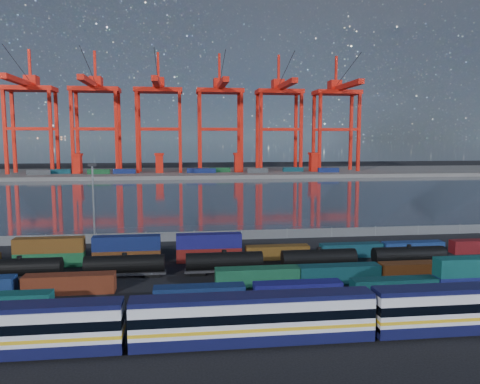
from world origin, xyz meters
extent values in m
plane|color=black|center=(0.00, 0.00, 0.00)|extent=(700.00, 700.00, 0.00)
plane|color=#2E3542|center=(0.00, 105.00, 0.01)|extent=(700.00, 700.00, 0.00)
cube|color=#514F4C|center=(0.00, 210.00, 1.00)|extent=(700.00, 70.00, 2.00)
cone|color=#1E2630|center=(-600.00, 1600.00, 210.00)|extent=(1000.00, 1000.00, 420.00)
cone|color=#1E2630|center=(-200.00, 1600.00, 260.00)|extent=(1100.00, 1100.00, 520.00)
cone|color=#1E2630|center=(200.00, 1600.00, 230.00)|extent=(1040.00, 1040.00, 460.00)
cone|color=#1E2630|center=(600.00, 1600.00, 190.00)|extent=(960.00, 960.00, 380.00)
cone|color=#1E2630|center=(950.00, 1600.00, 150.00)|extent=(840.00, 840.00, 300.00)
cube|color=black|center=(-22.29, -22.89, 0.36)|extent=(3.05, 2.03, 0.71)
cube|color=silver|center=(-5.19, -22.89, 2.95)|extent=(25.43, 3.05, 3.87)
cube|color=#0E1035|center=(-5.19, -22.89, 0.92)|extent=(25.43, 3.11, 1.22)
cube|color=#0E1035|center=(-5.19, -22.89, 5.14)|extent=(25.43, 2.75, 0.51)
cube|color=gold|center=(-5.19, -22.89, 2.14)|extent=(25.45, 3.14, 0.37)
cube|color=black|center=(-5.19, -22.89, 3.36)|extent=(25.45, 3.14, 1.02)
cube|color=black|center=(-14.09, -22.89, 0.36)|extent=(3.05, 2.03, 0.71)
cube|color=black|center=(3.71, -22.89, 0.36)|extent=(3.05, 2.03, 0.71)
cube|color=black|center=(11.91, -22.89, 0.36)|extent=(3.05, 2.03, 0.71)
cube|color=#0D4443|center=(-34.57, -10.48, 1.28)|extent=(11.81, 2.40, 2.56)
cube|color=#0F224E|center=(-10.34, -10.48, 1.28)|extent=(11.81, 2.40, 2.56)
cube|color=navy|center=(2.69, -10.48, 1.28)|extent=(11.81, 2.40, 2.56)
cube|color=#0A3638|center=(16.13, -10.48, 1.28)|extent=(11.81, 2.40, 2.56)
cube|color=navy|center=(28.15, -10.48, 1.28)|extent=(11.81, 2.40, 2.56)
cube|color=#0E4C4A|center=(28.15, -10.48, 3.84)|extent=(11.81, 2.40, 2.56)
cube|color=#5D2312|center=(-28.15, -3.49, 1.34)|extent=(12.41, 2.52, 2.69)
cube|color=#144E31|center=(-1.59, -3.49, 1.34)|extent=(12.41, 2.52, 2.69)
cube|color=#0B343A|center=(10.71, -3.49, 1.34)|extent=(12.41, 2.52, 2.69)
cube|color=#4F270F|center=(23.56, -3.49, 1.34)|extent=(12.41, 2.52, 2.69)
cube|color=#16532C|center=(-34.71, 11.08, 1.23)|extent=(11.38, 2.31, 2.47)
cube|color=#5F3813|center=(-34.71, 11.08, 3.70)|extent=(11.38, 2.31, 2.47)
cube|color=#4E280F|center=(-21.95, 11.08, 1.23)|extent=(11.38, 2.31, 2.47)
cube|color=#0F1A4C|center=(-21.95, 11.08, 3.70)|extent=(11.38, 2.31, 2.47)
cube|color=#60110E|center=(-7.85, 11.08, 1.23)|extent=(11.38, 2.31, 2.47)
cube|color=#131158|center=(-7.85, 11.08, 3.70)|extent=(11.38, 2.31, 2.47)
cube|color=#593911|center=(4.37, 11.08, 1.23)|extent=(11.38, 2.31, 2.47)
cube|color=#0C3441|center=(18.08, 11.08, 1.23)|extent=(11.38, 2.31, 2.47)
cube|color=navy|center=(30.02, 11.08, 1.23)|extent=(11.38, 2.31, 2.47)
cube|color=#620E12|center=(43.45, 11.08, 1.23)|extent=(11.38, 2.31, 2.47)
cylinder|color=black|center=(-36.89, 3.07, 2.16)|extent=(12.18, 2.72, 2.72)
cylinder|color=black|center=(-36.89, 3.07, 3.65)|extent=(0.75, 0.75, 0.47)
cube|color=black|center=(-36.89, 3.07, 0.66)|extent=(12.65, 1.87, 0.37)
cube|color=black|center=(-32.67, 3.07, 0.28)|extent=(2.34, 1.69, 0.56)
cylinder|color=black|center=(-21.39, 3.07, 2.16)|extent=(12.18, 2.72, 2.72)
cylinder|color=black|center=(-21.39, 3.07, 3.65)|extent=(0.75, 0.75, 0.47)
cube|color=black|center=(-21.39, 3.07, 0.66)|extent=(12.65, 1.87, 0.37)
cube|color=black|center=(-25.61, 3.07, 0.28)|extent=(2.34, 1.69, 0.56)
cube|color=black|center=(-17.17, 3.07, 0.28)|extent=(2.34, 1.69, 0.56)
cylinder|color=black|center=(-5.89, 3.07, 2.16)|extent=(12.18, 2.72, 2.72)
cylinder|color=black|center=(-5.89, 3.07, 3.65)|extent=(0.75, 0.75, 0.47)
cube|color=black|center=(-5.89, 3.07, 0.66)|extent=(12.65, 1.87, 0.37)
cube|color=black|center=(-10.11, 3.07, 0.28)|extent=(2.34, 1.69, 0.56)
cube|color=black|center=(-1.67, 3.07, 0.28)|extent=(2.34, 1.69, 0.56)
cylinder|color=black|center=(9.61, 3.07, 2.16)|extent=(12.18, 2.72, 2.72)
cylinder|color=black|center=(9.61, 3.07, 3.65)|extent=(0.75, 0.75, 0.47)
cube|color=black|center=(9.61, 3.07, 0.66)|extent=(12.65, 1.87, 0.37)
cube|color=black|center=(5.39, 3.07, 0.28)|extent=(2.34, 1.69, 0.56)
cube|color=black|center=(13.83, 3.07, 0.28)|extent=(2.34, 1.69, 0.56)
cylinder|color=black|center=(25.11, 3.07, 2.16)|extent=(12.18, 2.72, 2.72)
cylinder|color=black|center=(25.11, 3.07, 3.65)|extent=(0.75, 0.75, 0.47)
cube|color=black|center=(25.11, 3.07, 0.66)|extent=(12.65, 1.87, 0.37)
cube|color=black|center=(20.89, 3.07, 0.28)|extent=(2.34, 1.69, 0.56)
cube|color=black|center=(29.33, 3.07, 0.28)|extent=(2.34, 1.69, 0.56)
cube|color=#595B5E|center=(0.00, 28.00, 1.00)|extent=(160.00, 0.06, 2.00)
cylinder|color=slate|center=(-40.00, 28.00, 1.10)|extent=(0.12, 0.12, 2.20)
cylinder|color=slate|center=(-30.00, 28.00, 1.10)|extent=(0.12, 0.12, 2.20)
cylinder|color=slate|center=(-20.00, 28.00, 1.10)|extent=(0.12, 0.12, 2.20)
cylinder|color=slate|center=(-10.00, 28.00, 1.10)|extent=(0.12, 0.12, 2.20)
cylinder|color=slate|center=(0.00, 28.00, 1.10)|extent=(0.12, 0.12, 2.20)
cylinder|color=slate|center=(10.00, 28.00, 1.10)|extent=(0.12, 0.12, 2.20)
cylinder|color=slate|center=(20.00, 28.00, 1.10)|extent=(0.12, 0.12, 2.20)
cylinder|color=slate|center=(30.00, 28.00, 1.10)|extent=(0.12, 0.12, 2.20)
cylinder|color=slate|center=(40.00, 28.00, 1.10)|extent=(0.12, 0.12, 2.20)
cylinder|color=slate|center=(50.00, 28.00, 1.10)|extent=(0.12, 0.12, 2.20)
cylinder|color=slate|center=(-30.00, 26.00, 8.00)|extent=(0.36, 0.36, 16.00)
cube|color=black|center=(-30.00, 26.00, 16.30)|extent=(1.60, 0.40, 0.60)
cube|color=red|center=(-106.87, 198.53, 24.27)|extent=(1.73, 1.73, 48.55)
cube|color=red|center=(-106.87, 211.47, 24.27)|extent=(1.73, 1.73, 48.55)
cube|color=red|center=(-83.13, 198.53, 24.27)|extent=(1.73, 1.73, 48.55)
cube|color=red|center=(-83.13, 211.47, 24.27)|extent=(1.73, 1.73, 48.55)
cube|color=red|center=(-95.00, 198.53, 26.70)|extent=(23.73, 1.51, 1.51)
cube|color=red|center=(-95.00, 211.47, 26.70)|extent=(23.73, 1.51, 1.51)
cube|color=red|center=(-95.00, 205.00, 48.55)|extent=(26.97, 15.10, 2.37)
cube|color=red|center=(-95.00, 192.05, 50.71)|extent=(3.24, 51.78, 2.70)
cube|color=red|center=(-95.00, 209.32, 53.40)|extent=(6.47, 8.63, 5.39)
cube|color=red|center=(-95.00, 207.16, 61.49)|extent=(1.29, 1.29, 17.26)
cylinder|color=black|center=(-95.00, 189.46, 58.26)|extent=(0.26, 44.40, 14.65)
cube|color=red|center=(-71.87, 198.53, 24.27)|extent=(1.73, 1.73, 48.55)
cube|color=red|center=(-71.87, 211.47, 24.27)|extent=(1.73, 1.73, 48.55)
cube|color=red|center=(-48.13, 198.53, 24.27)|extent=(1.73, 1.73, 48.55)
cube|color=red|center=(-48.13, 211.47, 24.27)|extent=(1.73, 1.73, 48.55)
cube|color=red|center=(-60.00, 198.53, 26.70)|extent=(23.73, 1.51, 1.51)
cube|color=red|center=(-60.00, 211.47, 26.70)|extent=(23.73, 1.51, 1.51)
cube|color=red|center=(-60.00, 205.00, 48.55)|extent=(26.97, 15.10, 2.37)
cube|color=red|center=(-60.00, 192.05, 50.71)|extent=(3.24, 51.78, 2.70)
cube|color=red|center=(-60.00, 209.32, 53.40)|extent=(6.47, 8.63, 5.39)
cube|color=red|center=(-60.00, 207.16, 61.49)|extent=(1.29, 1.29, 17.26)
cylinder|color=black|center=(-60.00, 189.46, 58.26)|extent=(0.26, 44.40, 14.65)
cube|color=red|center=(-36.87, 198.53, 24.27)|extent=(1.73, 1.73, 48.55)
cube|color=red|center=(-36.87, 211.47, 24.27)|extent=(1.73, 1.73, 48.55)
cube|color=red|center=(-13.13, 198.53, 24.27)|extent=(1.73, 1.73, 48.55)
cube|color=red|center=(-13.13, 211.47, 24.27)|extent=(1.73, 1.73, 48.55)
cube|color=red|center=(-25.00, 198.53, 26.70)|extent=(23.73, 1.51, 1.51)
cube|color=red|center=(-25.00, 211.47, 26.70)|extent=(23.73, 1.51, 1.51)
cube|color=red|center=(-25.00, 205.00, 48.55)|extent=(26.97, 15.10, 2.37)
cube|color=red|center=(-25.00, 192.05, 50.71)|extent=(3.24, 51.78, 2.70)
cube|color=red|center=(-25.00, 209.32, 53.40)|extent=(6.47, 8.63, 5.39)
cube|color=red|center=(-25.00, 207.16, 61.49)|extent=(1.29, 1.29, 17.26)
cylinder|color=black|center=(-25.00, 189.46, 58.26)|extent=(0.26, 44.40, 14.65)
cube|color=red|center=(-1.87, 198.53, 24.27)|extent=(1.73, 1.73, 48.55)
cube|color=red|center=(-1.87, 211.47, 24.27)|extent=(1.73, 1.73, 48.55)
cube|color=red|center=(21.87, 198.53, 24.27)|extent=(1.73, 1.73, 48.55)
cube|color=red|center=(21.87, 211.47, 24.27)|extent=(1.73, 1.73, 48.55)
cube|color=red|center=(10.00, 198.53, 26.70)|extent=(23.73, 1.51, 1.51)
cube|color=red|center=(10.00, 211.47, 26.70)|extent=(23.73, 1.51, 1.51)
cube|color=red|center=(10.00, 205.00, 48.55)|extent=(26.97, 15.10, 2.37)
cube|color=red|center=(10.00, 192.05, 50.71)|extent=(3.24, 51.78, 2.70)
cube|color=red|center=(10.00, 209.32, 53.40)|extent=(6.47, 8.63, 5.39)
cube|color=red|center=(10.00, 207.16, 61.49)|extent=(1.29, 1.29, 17.26)
cylinder|color=black|center=(10.00, 189.46, 58.26)|extent=(0.26, 44.40, 14.65)
cube|color=red|center=(33.13, 198.53, 24.27)|extent=(1.73, 1.73, 48.55)
cube|color=red|center=(33.13, 211.47, 24.27)|extent=(1.73, 1.73, 48.55)
cube|color=red|center=(56.87, 198.53, 24.27)|extent=(1.73, 1.73, 48.55)
cube|color=red|center=(56.87, 211.47, 24.27)|extent=(1.73, 1.73, 48.55)
cube|color=red|center=(45.00, 198.53, 26.70)|extent=(23.73, 1.51, 1.51)
cube|color=red|center=(45.00, 211.47, 26.70)|extent=(23.73, 1.51, 1.51)
cube|color=red|center=(45.00, 205.00, 48.55)|extent=(26.97, 15.10, 2.37)
cube|color=red|center=(45.00, 192.05, 50.71)|extent=(3.24, 51.78, 2.70)
cube|color=red|center=(45.00, 209.32, 53.40)|extent=(6.47, 8.63, 5.39)
cube|color=red|center=(45.00, 207.16, 61.49)|extent=(1.29, 1.29, 17.26)
cylinder|color=black|center=(45.00, 189.46, 58.26)|extent=(0.26, 44.40, 14.65)
cube|color=red|center=(68.13, 198.53, 24.27)|extent=(1.73, 1.73, 48.55)
cube|color=red|center=(68.13, 211.47, 24.27)|extent=(1.73, 1.73, 48.55)
cube|color=red|center=(91.87, 198.53, 24.27)|extent=(1.73, 1.73, 48.55)
cube|color=red|center=(91.87, 211.47, 24.27)|extent=(1.73, 1.73, 48.55)
cube|color=red|center=(80.00, 198.53, 26.70)|extent=(23.73, 1.51, 1.51)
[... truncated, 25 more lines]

